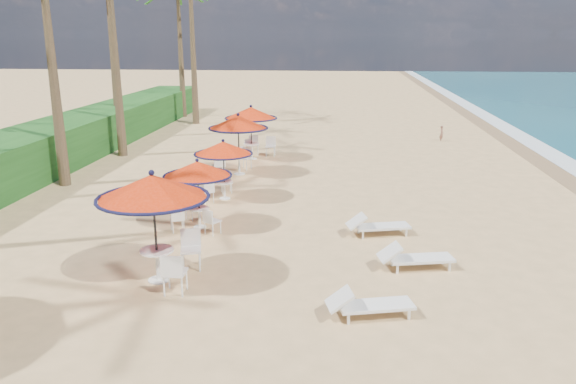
% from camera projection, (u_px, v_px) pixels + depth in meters
% --- Properties ---
extents(ground, '(160.00, 160.00, 0.00)m').
position_uv_depth(ground, '(373.00, 291.00, 12.66)').
color(ground, tan).
rests_on(ground, ground).
extents(scrub_hedge, '(3.00, 40.00, 1.80)m').
position_uv_depth(scrub_hedge, '(47.00, 147.00, 24.23)').
color(scrub_hedge, '#194716').
rests_on(scrub_hedge, ground).
extents(station_0, '(2.57, 2.57, 2.68)m').
position_uv_depth(station_0, '(156.00, 197.00, 12.67)').
color(station_0, black).
rests_on(station_0, ground).
extents(station_1, '(2.03, 2.03, 2.12)m').
position_uv_depth(station_1, '(196.00, 178.00, 16.43)').
color(station_1, black).
rests_on(station_1, ground).
extents(station_2, '(2.05, 2.06, 2.14)m').
position_uv_depth(station_2, '(223.00, 153.00, 19.38)').
color(station_2, black).
rests_on(station_2, ground).
extents(station_3, '(2.44, 2.48, 2.55)m').
position_uv_depth(station_3, '(237.00, 128.00, 22.78)').
color(station_3, black).
rests_on(station_3, ground).
extents(station_4, '(2.42, 2.48, 2.52)m').
position_uv_depth(station_4, '(252.00, 119.00, 25.75)').
color(station_4, black).
rests_on(station_4, ground).
extents(lounger_near, '(1.88, 0.99, 0.64)m').
position_uv_depth(lounger_near, '(367.00, 304.00, 11.42)').
color(lounger_near, white).
rests_on(lounger_near, ground).
extents(lounger_mid, '(1.94, 0.96, 0.67)m').
position_uv_depth(lounger_mid, '(413.00, 257.00, 13.79)').
color(lounger_mid, white).
rests_on(lounger_mid, ground).
extents(lounger_far, '(1.91, 1.01, 0.66)m').
position_uv_depth(lounger_far, '(376.00, 225.00, 16.13)').
color(lounger_far, white).
rests_on(lounger_far, ground).
extents(person, '(0.23, 0.34, 0.89)m').
position_uv_depth(person, '(442.00, 133.00, 30.42)').
color(person, brown).
rests_on(person, ground).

